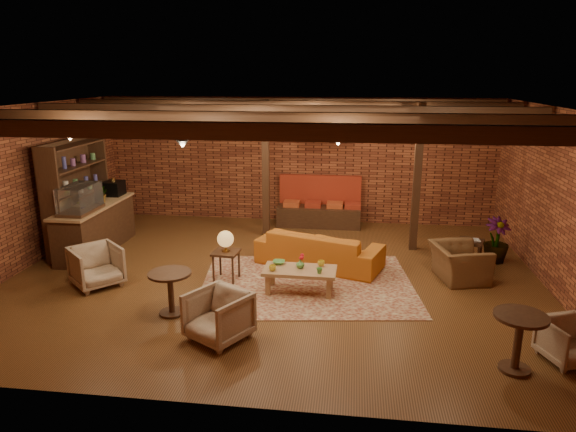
# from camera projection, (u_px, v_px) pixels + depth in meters

# --- Properties ---
(floor) EXTENTS (10.00, 10.00, 0.00)m
(floor) POSITION_uv_depth(u_px,v_px,m) (275.00, 277.00, 9.86)
(floor) COLOR #3B240E
(floor) RESTS_ON ground
(ceiling) EXTENTS (10.00, 8.00, 0.02)m
(ceiling) POSITION_uv_depth(u_px,v_px,m) (273.00, 107.00, 9.00)
(ceiling) COLOR black
(ceiling) RESTS_ON wall_back
(wall_back) EXTENTS (10.00, 0.02, 3.20)m
(wall_back) POSITION_uv_depth(u_px,v_px,m) (298.00, 160.00, 13.25)
(wall_back) COLOR #602A1B
(wall_back) RESTS_ON ground
(wall_front) EXTENTS (10.00, 0.02, 3.20)m
(wall_front) POSITION_uv_depth(u_px,v_px,m) (217.00, 279.00, 5.61)
(wall_front) COLOR #602A1B
(wall_front) RESTS_ON ground
(wall_left) EXTENTS (0.02, 8.00, 3.20)m
(wall_left) POSITION_uv_depth(u_px,v_px,m) (22.00, 188.00, 10.05)
(wall_left) COLOR #602A1B
(wall_left) RESTS_ON ground
(wall_right) EXTENTS (0.02, 8.00, 3.20)m
(wall_right) POSITION_uv_depth(u_px,v_px,m) (561.00, 204.00, 8.81)
(wall_right) COLOR #602A1B
(wall_right) RESTS_ON ground
(ceiling_beams) EXTENTS (9.80, 6.40, 0.22)m
(ceiling_beams) POSITION_uv_depth(u_px,v_px,m) (273.00, 114.00, 9.03)
(ceiling_beams) COLOR black
(ceiling_beams) RESTS_ON ceiling
(ceiling_pipe) EXTENTS (9.60, 0.12, 0.12)m
(ceiling_pipe) POSITION_uv_depth(u_px,v_px,m) (285.00, 119.00, 10.62)
(ceiling_pipe) COLOR black
(ceiling_pipe) RESTS_ON ceiling
(post_left) EXTENTS (0.16, 0.16, 3.20)m
(post_left) POSITION_uv_depth(u_px,v_px,m) (266.00, 170.00, 11.99)
(post_left) COLOR black
(post_left) RESTS_ON ground
(post_right) EXTENTS (0.16, 0.16, 3.20)m
(post_right) POSITION_uv_depth(u_px,v_px,m) (417.00, 178.00, 11.00)
(post_right) COLOR black
(post_right) RESTS_ON ground
(service_counter) EXTENTS (0.80, 2.50, 1.60)m
(service_counter) POSITION_uv_depth(u_px,v_px,m) (95.00, 216.00, 11.11)
(service_counter) COLOR black
(service_counter) RESTS_ON ground
(plant_counter) EXTENTS (0.35, 0.39, 0.30)m
(plant_counter) POSITION_uv_depth(u_px,v_px,m) (101.00, 195.00, 11.17)
(plant_counter) COLOR #337F33
(plant_counter) RESTS_ON service_counter
(shelving_hutch) EXTENTS (0.52, 2.00, 2.40)m
(shelving_hutch) POSITION_uv_depth(u_px,v_px,m) (78.00, 196.00, 11.15)
(shelving_hutch) COLOR black
(shelving_hutch) RESTS_ON ground
(banquette) EXTENTS (2.10, 0.70, 1.00)m
(banquette) POSITION_uv_depth(u_px,v_px,m) (319.00, 207.00, 13.04)
(banquette) COLOR #9C2C1A
(banquette) RESTS_ON ground
(service_sign) EXTENTS (0.86, 0.06, 0.30)m
(service_sign) POSITION_uv_depth(u_px,v_px,m) (319.00, 136.00, 12.12)
(service_sign) COLOR #FF3519
(service_sign) RESTS_ON ceiling
(ceiling_spotlights) EXTENTS (6.40, 4.40, 0.28)m
(ceiling_spotlights) POSITION_uv_depth(u_px,v_px,m) (273.00, 127.00, 9.09)
(ceiling_spotlights) COLOR black
(ceiling_spotlights) RESTS_ON ceiling
(rug) EXTENTS (4.21, 3.43, 0.01)m
(rug) POSITION_uv_depth(u_px,v_px,m) (307.00, 284.00, 9.51)
(rug) COLOR maroon
(rug) RESTS_ON floor
(sofa) EXTENTS (2.68, 1.73, 0.73)m
(sofa) POSITION_uv_depth(u_px,v_px,m) (319.00, 249.00, 10.33)
(sofa) COLOR #AB5717
(sofa) RESTS_ON floor
(coffee_table) EXTENTS (1.29, 0.66, 0.69)m
(coffee_table) POSITION_uv_depth(u_px,v_px,m) (299.00, 271.00, 9.08)
(coffee_table) COLOR olive
(coffee_table) RESTS_ON floor
(side_table_lamp) EXTENTS (0.50, 0.50, 0.97)m
(side_table_lamp) POSITION_uv_depth(u_px,v_px,m) (226.00, 243.00, 9.51)
(side_table_lamp) COLOR black
(side_table_lamp) RESTS_ON floor
(round_table_left) EXTENTS (0.69, 0.69, 0.72)m
(round_table_left) POSITION_uv_depth(u_px,v_px,m) (170.00, 286.00, 8.22)
(round_table_left) COLOR black
(round_table_left) RESTS_ON floor
(armchair_a) EXTENTS (1.10, 1.10, 0.83)m
(armchair_a) POSITION_uv_depth(u_px,v_px,m) (96.00, 264.00, 9.35)
(armchair_a) COLOR beige
(armchair_a) RESTS_ON floor
(armchair_b) EXTENTS (1.05, 1.03, 0.81)m
(armchair_b) POSITION_uv_depth(u_px,v_px,m) (218.00, 314.00, 7.45)
(armchair_b) COLOR beige
(armchair_b) RESTS_ON floor
(armchair_right) EXTENTS (0.89, 1.16, 0.90)m
(armchair_right) POSITION_uv_depth(u_px,v_px,m) (460.00, 257.00, 9.62)
(armchair_right) COLOR brown
(armchair_right) RESTS_ON floor
(side_table_book) EXTENTS (0.62, 0.62, 0.56)m
(side_table_book) POSITION_uv_depth(u_px,v_px,m) (470.00, 242.00, 10.31)
(side_table_book) COLOR black
(side_table_book) RESTS_ON floor
(round_table_right) EXTENTS (0.68, 0.68, 0.80)m
(round_table_right) POSITION_uv_depth(u_px,v_px,m) (519.00, 334.00, 6.62)
(round_table_right) COLOR black
(round_table_right) RESTS_ON floor
(armchair_far) EXTENTS (0.80, 0.78, 0.66)m
(armchair_far) POSITION_uv_depth(u_px,v_px,m) (570.00, 339.00, 6.88)
(armchair_far) COLOR beige
(armchair_far) RESTS_ON floor
(plant_tall) EXTENTS (1.94, 1.94, 2.79)m
(plant_tall) POSITION_uv_depth(u_px,v_px,m) (501.00, 196.00, 10.28)
(plant_tall) COLOR #4C7F4C
(plant_tall) RESTS_ON floor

